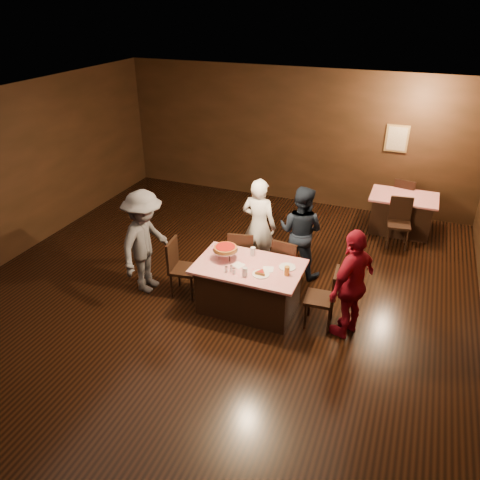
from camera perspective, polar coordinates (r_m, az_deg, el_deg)
name	(u,v)px	position (r m, az deg, el deg)	size (l,w,h in m)	color
room	(192,187)	(6.14, -5.88, 6.50)	(10.00, 10.04, 3.02)	black
main_table	(249,287)	(7.18, 1.07, -5.75)	(1.60, 1.00, 0.77)	#B00B19
back_table	(401,214)	(10.08, 19.08, 3.07)	(1.30, 0.90, 0.77)	#B60C18
chair_far_left	(242,254)	(7.85, 0.27, -1.78)	(0.42, 0.42, 0.95)	black
chair_far_right	(288,263)	(7.64, 5.88, -2.86)	(0.42, 0.42, 0.95)	black
chair_end_left	(184,268)	(7.52, -6.80, -3.43)	(0.42, 0.42, 0.95)	black
chair_end_right	(320,297)	(6.89, 9.74, -6.91)	(0.42, 0.42, 0.95)	black
chair_back_near	(399,224)	(9.40, 18.83, 1.91)	(0.42, 0.42, 0.95)	black
chair_back_far	(404,199)	(10.60, 19.41, 4.77)	(0.42, 0.42, 0.95)	black
diner_white_jacket	(259,226)	(7.97, 2.31, 1.74)	(0.62, 0.41, 1.70)	white
diner_navy_hoodie	(301,232)	(7.94, 7.40, 1.03)	(0.78, 0.61, 1.61)	black
diner_grey_knit	(145,242)	(7.56, -11.49, -0.24)	(1.12, 0.64, 1.73)	#4E4E52
diner_red_shirt	(352,284)	(6.63, 13.50, -5.23)	(0.97, 0.40, 1.65)	maroon
pizza_stand	(225,248)	(7.05, -1.79, -1.04)	(0.38, 0.38, 0.22)	black
plate_with_slice	(261,273)	(6.75, 2.56, -4.07)	(0.25, 0.25, 0.06)	white
plate_empty	(287,267)	(6.95, 5.79, -3.31)	(0.25, 0.25, 0.01)	white
glass_front_left	(245,272)	(6.68, 0.60, -3.92)	(0.08, 0.08, 0.14)	silver
glass_amber	(287,271)	(6.74, 5.75, -3.76)	(0.08, 0.08, 0.14)	#BF7F26
glass_back	(253,252)	(7.20, 1.57, -1.42)	(0.08, 0.08, 0.14)	silver
condiments	(231,270)	(6.78, -1.16, -3.63)	(0.17, 0.10, 0.09)	silver
napkin_center	(268,269)	(6.89, 3.44, -3.56)	(0.16, 0.16, 0.01)	white
napkin_left	(238,265)	(6.98, -0.20, -3.06)	(0.16, 0.16, 0.01)	white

